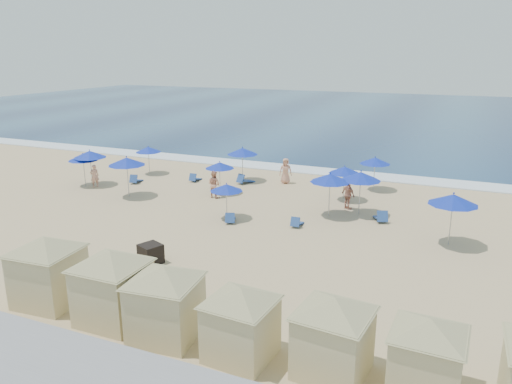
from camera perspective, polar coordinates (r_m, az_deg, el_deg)
ground at (r=26.18m, az=-2.74°, el=-4.90°), size 160.00×160.00×0.00m
ocean at (r=78.26m, az=15.42°, el=8.49°), size 160.00×80.00×0.06m
surf_line at (r=40.07m, az=7.04°, el=2.41°), size 160.00×2.50×0.08m
seawall at (r=16.23m, az=-25.31°, el=-17.91°), size 160.00×6.10×1.22m
trash_bin at (r=23.13m, az=-11.94°, el=-6.93°), size 1.17×1.17×0.89m
cabana_0 at (r=20.36m, az=-22.77°, el=-7.38°), size 4.62×4.62×2.91m
cabana_1 at (r=18.31m, az=-16.15°, el=-9.35°), size 4.64×4.64×2.91m
cabana_2 at (r=16.95m, az=-10.38°, el=-11.28°), size 4.45×4.45×2.81m
cabana_3 at (r=15.74m, az=-1.76°, el=-13.75°), size 4.14×4.14×2.61m
cabana_4 at (r=15.18m, az=8.89°, el=-14.91°), size 4.30×4.30×2.71m
cabana_5 at (r=15.03m, az=19.07°, el=-16.39°), size 4.07×4.07×2.55m
umbrella_0 at (r=37.17m, az=-19.17°, el=3.75°), size 2.07×2.07×2.36m
umbrella_1 at (r=37.09m, az=-18.47°, el=4.12°), size 2.28×2.28×2.60m
umbrella_2 at (r=39.52m, az=-12.21°, el=4.77°), size 1.95×1.95×2.22m
umbrella_3 at (r=33.41m, az=-14.57°, el=3.41°), size 2.40×2.40×2.73m
umbrella_4 at (r=36.38m, az=-1.56°, el=4.68°), size 2.26×2.26×2.57m
umbrella_5 at (r=33.30m, az=-4.18°, el=3.06°), size 1.95×1.95×2.22m
umbrella_6 at (r=28.12m, az=-3.40°, el=0.51°), size 1.87×1.87×2.12m
umbrella_7 at (r=32.11m, az=10.09°, el=2.49°), size 2.02×2.02×2.29m
umbrella_8 at (r=28.76m, az=8.47°, el=1.60°), size 2.31×2.31×2.63m
umbrella_9 at (r=34.92m, az=13.45°, el=3.50°), size 2.09×2.09×2.38m
umbrella_10 at (r=29.30m, az=11.88°, el=1.77°), size 2.34×2.34×2.67m
umbrella_11 at (r=25.87m, az=21.62°, el=-0.79°), size 2.39×2.39×2.72m
beach_chair_0 at (r=37.27m, az=-13.60°, el=1.37°), size 0.79×1.34×0.69m
beach_chair_1 at (r=36.99m, az=-7.02°, el=1.57°), size 0.59×1.21×0.65m
beach_chair_2 at (r=36.10m, az=-1.35°, el=1.40°), size 1.09×1.51×0.76m
beach_chair_3 at (r=27.95m, az=-2.96°, el=-3.05°), size 0.94×1.30×0.65m
beach_chair_4 at (r=27.40m, az=4.67°, el=-3.50°), size 0.54×1.14×0.62m
beach_chair_5 at (r=28.94m, az=14.10°, el=-2.80°), size 1.03×1.45×0.73m
beachgoer_0 at (r=36.76m, az=-17.97°, el=1.76°), size 0.67×0.70×1.62m
beachgoer_1 at (r=32.58m, az=-4.83°, el=0.89°), size 0.98×0.83×1.78m
beachgoer_2 at (r=30.57m, az=10.50°, el=-0.30°), size 1.12×0.97×1.81m
beachgoer_3 at (r=36.04m, az=3.39°, el=2.43°), size 1.06×0.91×1.85m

